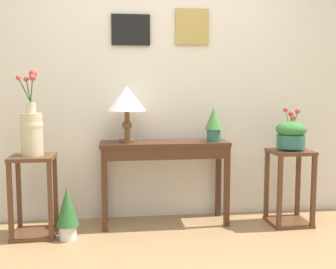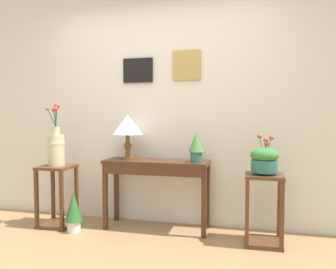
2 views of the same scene
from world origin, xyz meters
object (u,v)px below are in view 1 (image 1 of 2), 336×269
object	(u,v)px
console_table	(165,155)
pedestal_stand_left	(34,196)
potted_plant_on_console	(214,122)
potted_plant_floor	(67,211)
planter_bowl_wide_right	(291,134)
flower_vase_tall_left	(32,129)
table_lamp	(127,101)
pedestal_stand_right	(289,187)

from	to	relation	value
console_table	pedestal_stand_left	distance (m)	1.15
pedestal_stand_left	potted_plant_on_console	bearing A→B (deg)	4.92
pedestal_stand_left	potted_plant_floor	bearing A→B (deg)	-25.51
pedestal_stand_left	planter_bowl_wide_right	size ratio (longest dim) A/B	1.77
pedestal_stand_left	flower_vase_tall_left	bearing A→B (deg)	-74.00
table_lamp	potted_plant_floor	distance (m)	1.05
table_lamp	flower_vase_tall_left	world-z (taller)	flower_vase_tall_left
potted_plant_on_console	planter_bowl_wide_right	bearing A→B (deg)	-10.05
console_table	potted_plant_floor	size ratio (longest dim) A/B	2.64
potted_plant_on_console	pedestal_stand_right	distance (m)	0.89
table_lamp	potted_plant_on_console	xyz separation A→B (m)	(0.76, -0.04, -0.19)
pedestal_stand_right	table_lamp	bearing A→B (deg)	173.70
pedestal_stand_left	planter_bowl_wide_right	bearing A→B (deg)	0.35
potted_plant_floor	planter_bowl_wide_right	bearing A→B (deg)	4.36
table_lamp	pedestal_stand_left	xyz separation A→B (m)	(-0.77, -0.17, -0.77)
potted_plant_on_console	flower_vase_tall_left	distance (m)	1.54
console_table	flower_vase_tall_left	bearing A→B (deg)	-172.27
flower_vase_tall_left	pedestal_stand_right	distance (m)	2.27
potted_plant_floor	pedestal_stand_left	bearing A→B (deg)	154.49
console_table	planter_bowl_wide_right	xyz separation A→B (m)	(1.10, -0.13, 0.19)
potted_plant_floor	flower_vase_tall_left	bearing A→B (deg)	154.59
console_table	flower_vase_tall_left	distance (m)	1.14
console_table	table_lamp	bearing A→B (deg)	176.14
console_table	potted_plant_floor	bearing A→B (deg)	-161.07
table_lamp	potted_plant_on_console	distance (m)	0.79
console_table	potted_plant_floor	distance (m)	0.95
console_table	pedestal_stand_left	bearing A→B (deg)	-172.31
planter_bowl_wide_right	potted_plant_floor	size ratio (longest dim) A/B	0.89
flower_vase_tall_left	planter_bowl_wide_right	xyz separation A→B (m)	(2.20, 0.01, -0.08)
pedestal_stand_left	potted_plant_floor	world-z (taller)	pedestal_stand_left
table_lamp	planter_bowl_wide_right	size ratio (longest dim) A/B	1.29
table_lamp	pedestal_stand_left	world-z (taller)	table_lamp
flower_vase_tall_left	planter_bowl_wide_right	distance (m)	2.20
table_lamp	planter_bowl_wide_right	xyz separation A→B (m)	(1.43, -0.16, -0.29)
console_table	pedestal_stand_right	size ratio (longest dim) A/B	1.68
pedestal_stand_left	potted_plant_floor	distance (m)	0.33
pedestal_stand_right	pedestal_stand_left	bearing A→B (deg)	-179.66
potted_plant_on_console	potted_plant_floor	size ratio (longest dim) A/B	0.72
console_table	potted_plant_floor	xyz separation A→B (m)	(-0.82, -0.28, -0.39)
flower_vase_tall_left	planter_bowl_wide_right	world-z (taller)	flower_vase_tall_left
console_table	pedestal_stand_left	world-z (taller)	console_table
table_lamp	potted_plant_on_console	bearing A→B (deg)	-2.92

